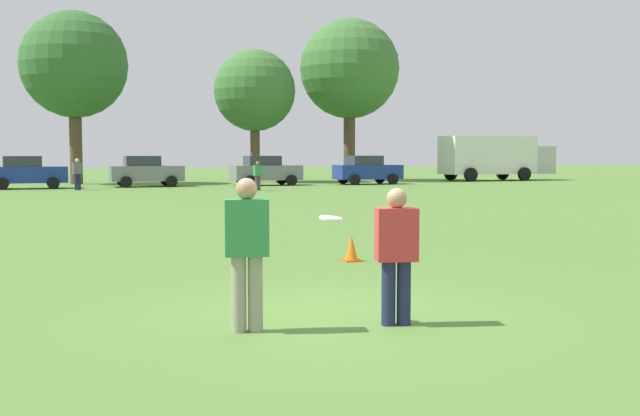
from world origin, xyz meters
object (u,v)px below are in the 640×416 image
at_px(parked_car_mid_right, 146,171).
at_px(traffic_cone, 351,249).
at_px(player_defender, 396,249).
at_px(parked_car_near_right, 265,170).
at_px(player_thrower, 247,246).
at_px(parked_car_center, 27,172).
at_px(bystander_far_jogger, 258,174).
at_px(parked_car_far_right, 367,170).
at_px(box_truck, 495,156).
at_px(frisbee, 331,218).
at_px(bystander_sideline_watcher, 77,172).

bearing_deg(parked_car_mid_right, traffic_cone, -92.13).
distance_m(player_defender, parked_car_near_right, 39.28).
xyz_separation_m(player_thrower, parked_car_center, (-1.99, 38.12, -0.04)).
relative_size(parked_car_center, parked_car_near_right, 1.00).
bearing_deg(player_thrower, parked_car_near_right, 72.70).
bearing_deg(bystander_far_jogger, parked_car_far_right, 31.78).
distance_m(player_defender, parked_car_center, 38.59).
bearing_deg(box_truck, parked_car_mid_right, -176.24).
distance_m(frisbee, parked_car_mid_right, 38.54).
height_order(parked_car_mid_right, parked_car_far_right, same).
bearing_deg(bystander_sideline_watcher, player_defender, -88.16).
bearing_deg(parked_car_center, parked_car_far_right, -2.86).
distance_m(parked_car_center, parked_car_mid_right, 6.58).
bearing_deg(box_truck, bystander_far_jogger, -157.48).
bearing_deg(parked_car_far_right, box_truck, 14.43).
bearing_deg(parked_car_far_right, parked_car_mid_right, 174.57).
relative_size(frisbee, parked_car_center, 0.06).
distance_m(parked_car_near_right, box_truck, 18.27).
height_order(traffic_cone, parked_car_mid_right, parked_car_mid_right).
xyz_separation_m(parked_car_near_right, parked_car_far_right, (6.57, -0.57, 0.00)).
relative_size(player_defender, parked_car_near_right, 0.38).
bearing_deg(parked_car_center, traffic_cone, -80.93).
height_order(player_thrower, frisbee, player_thrower).
relative_size(parked_car_center, parked_car_mid_right, 1.00).
height_order(parked_car_center, parked_car_far_right, same).
height_order(frisbee, parked_car_far_right, parked_car_far_right).
bearing_deg(player_defender, frisbee, 153.49).
height_order(player_thrower, bystander_far_jogger, player_thrower).
relative_size(player_defender, parked_car_mid_right, 0.38).
bearing_deg(player_defender, player_thrower, 170.22).
distance_m(player_thrower, box_truck, 49.96).
relative_size(parked_car_center, bystander_sideline_watcher, 2.49).
bearing_deg(parked_car_far_right, player_thrower, -116.26).
height_order(traffic_cone, box_truck, box_truck).
bearing_deg(traffic_cone, bystander_far_jogger, 77.12).
height_order(parked_car_far_right, box_truck, box_truck).
xyz_separation_m(player_defender, bystander_sideline_watcher, (-1.15, 35.78, 0.07)).
height_order(frisbee, box_truck, box_truck).
height_order(player_defender, parked_car_near_right, parked_car_near_right).
xyz_separation_m(player_defender, box_truck, (28.13, 40.37, 0.87)).
bearing_deg(frisbee, bystander_sideline_watcher, 90.76).
distance_m(frisbee, traffic_cone, 5.40).
bearing_deg(box_truck, bystander_sideline_watcher, -171.10).
relative_size(player_defender, box_truck, 0.19).
height_order(player_defender, parked_car_far_right, parked_car_far_right).
relative_size(player_thrower, box_truck, 0.20).
height_order(parked_car_near_right, parked_car_far_right, same).
bearing_deg(parked_car_far_right, bystander_sideline_watcher, -174.79).
xyz_separation_m(frisbee, traffic_cone, (2.32, 4.77, -1.00)).
relative_size(player_thrower, parked_car_near_right, 0.41).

